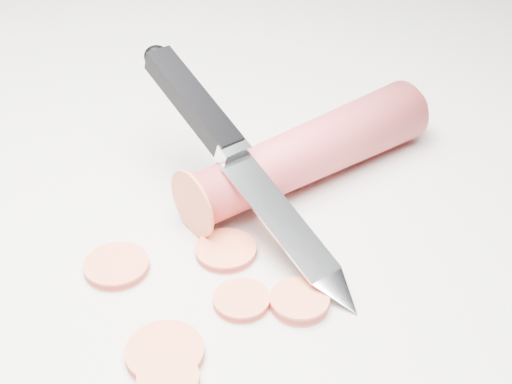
% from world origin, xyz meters
% --- Properties ---
extents(ground, '(2.40, 2.40, 0.00)m').
position_xyz_m(ground, '(0.00, 0.00, 0.00)').
color(ground, beige).
rests_on(ground, ground).
extents(carrot, '(0.13, 0.18, 0.04)m').
position_xyz_m(carrot, '(0.03, 0.11, 0.02)').
color(carrot, '#C0373D').
rests_on(carrot, ground).
extents(carrot_slice_0, '(0.04, 0.04, 0.01)m').
position_xyz_m(carrot_slice_0, '(0.00, -0.07, 0.00)').
color(carrot_slice_0, '#F2673D').
rests_on(carrot_slice_0, ground).
extents(carrot_slice_1, '(0.04, 0.04, 0.01)m').
position_xyz_m(carrot_slice_1, '(-0.05, -0.02, 0.00)').
color(carrot_slice_1, '#F2673D').
rests_on(carrot_slice_1, ground).
extents(carrot_slice_2, '(0.03, 0.03, 0.01)m').
position_xyz_m(carrot_slice_2, '(0.06, -0.01, 0.00)').
color(carrot_slice_2, '#F2673D').
rests_on(carrot_slice_2, ground).
extents(carrot_slice_3, '(0.03, 0.03, 0.01)m').
position_xyz_m(carrot_slice_3, '(0.03, -0.02, 0.00)').
color(carrot_slice_3, '#F2673D').
rests_on(carrot_slice_3, ground).
extents(carrot_slice_4, '(0.03, 0.03, 0.01)m').
position_xyz_m(carrot_slice_4, '(0.01, -0.09, 0.00)').
color(carrot_slice_4, '#F2673D').
rests_on(carrot_slice_4, ground).
extents(carrot_slice_5, '(0.04, 0.04, 0.01)m').
position_xyz_m(carrot_slice_5, '(0.00, 0.01, 0.00)').
color(carrot_slice_5, '#F2673D').
rests_on(carrot_slice_5, ground).
extents(kitchen_knife, '(0.20, 0.13, 0.09)m').
position_xyz_m(kitchen_knife, '(0.00, 0.05, 0.04)').
color(kitchen_knife, silver).
rests_on(kitchen_knife, ground).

